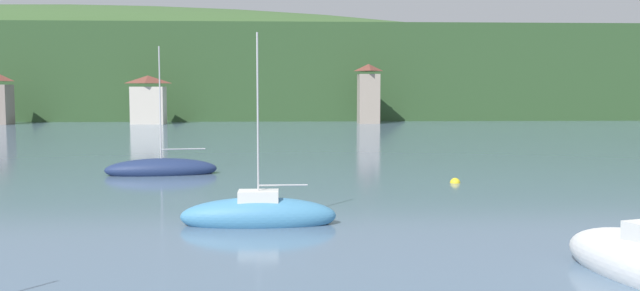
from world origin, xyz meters
name	(u,v)px	position (x,y,z in m)	size (l,w,h in m)	color
wooded_hillside	(167,81)	(-25.08, 152.01, 6.64)	(352.00, 50.63, 33.31)	#2D4C28
shore_building_westcentral	(148,100)	(-21.74, 116.78, 3.46)	(5.01, 3.47, 7.14)	beige
shore_building_central	(368,95)	(10.87, 117.10, 4.32)	(3.19, 4.15, 8.88)	gray
sailboat_mid_0	(259,215)	(-2.43, 41.45, 0.38)	(6.04, 1.74, 7.79)	teal
sailboat_far_2	(161,169)	(-9.04, 57.20, 0.32)	(6.96, 2.95, 8.18)	navy
mooring_buoy_mid	(455,183)	(8.04, 52.60, 0.00)	(0.57, 0.57, 0.57)	yellow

